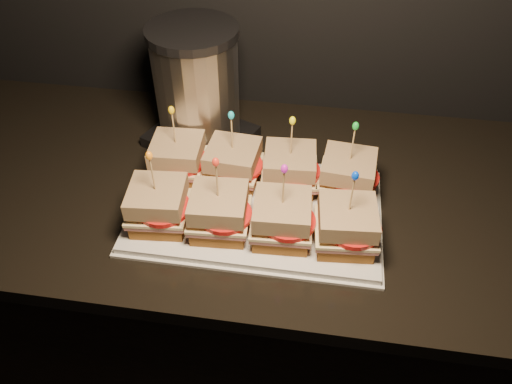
# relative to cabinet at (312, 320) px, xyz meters

# --- Properties ---
(cabinet) EXTENTS (2.54, 0.61, 0.87)m
(cabinet) POSITION_rel_cabinet_xyz_m (0.00, 0.00, 0.00)
(cabinet) COLOR black
(cabinet) RESTS_ON ground
(granite_slab) EXTENTS (2.58, 0.65, 0.03)m
(granite_slab) POSITION_rel_cabinet_xyz_m (0.00, 0.00, 0.45)
(granite_slab) COLOR black
(granite_slab) RESTS_ON cabinet
(platter) EXTENTS (0.47, 0.29, 0.02)m
(platter) POSITION_rel_cabinet_xyz_m (-0.14, -0.08, 0.48)
(platter) COLOR white
(platter) RESTS_ON granite_slab
(platter_rim) EXTENTS (0.48, 0.30, 0.01)m
(platter_rim) POSITION_rel_cabinet_xyz_m (-0.14, -0.08, 0.47)
(platter_rim) COLOR white
(platter_rim) RESTS_ON granite_slab
(sandwich_0_bread_bot) EXTENTS (0.10, 0.10, 0.03)m
(sandwich_0_bread_bot) POSITION_rel_cabinet_xyz_m (-0.31, -0.01, 0.50)
(sandwich_0_bread_bot) COLOR brown
(sandwich_0_bread_bot) RESTS_ON platter
(sandwich_0_ham) EXTENTS (0.11, 0.11, 0.01)m
(sandwich_0_ham) POSITION_rel_cabinet_xyz_m (-0.31, -0.01, 0.52)
(sandwich_0_ham) COLOR #C06D64
(sandwich_0_ham) RESTS_ON sandwich_0_bread_bot
(sandwich_0_cheese) EXTENTS (0.11, 0.11, 0.01)m
(sandwich_0_cheese) POSITION_rel_cabinet_xyz_m (-0.31, -0.01, 0.52)
(sandwich_0_cheese) COLOR #FAE3A0
(sandwich_0_cheese) RESTS_ON sandwich_0_ham
(sandwich_0_tomato) EXTENTS (0.10, 0.10, 0.01)m
(sandwich_0_tomato) POSITION_rel_cabinet_xyz_m (-0.29, -0.02, 0.53)
(sandwich_0_tomato) COLOR red
(sandwich_0_tomato) RESTS_ON sandwich_0_cheese
(sandwich_0_bread_top) EXTENTS (0.10, 0.10, 0.03)m
(sandwich_0_bread_top) POSITION_rel_cabinet_xyz_m (-0.31, -0.01, 0.55)
(sandwich_0_bread_top) COLOR #5C2B0B
(sandwich_0_bread_top) RESTS_ON sandwich_0_tomato
(sandwich_0_pick) EXTENTS (0.00, 0.00, 0.09)m
(sandwich_0_pick) POSITION_rel_cabinet_xyz_m (-0.31, -0.01, 0.60)
(sandwich_0_pick) COLOR tan
(sandwich_0_pick) RESTS_ON sandwich_0_bread_top
(sandwich_0_frill) EXTENTS (0.01, 0.01, 0.02)m
(sandwich_0_frill) POSITION_rel_cabinet_xyz_m (-0.31, -0.01, 0.64)
(sandwich_0_frill) COLOR #E6B30D
(sandwich_0_frill) RESTS_ON sandwich_0_pick
(sandwich_1_bread_bot) EXTENTS (0.10, 0.10, 0.03)m
(sandwich_1_bread_bot) POSITION_rel_cabinet_xyz_m (-0.19, -0.01, 0.50)
(sandwich_1_bread_bot) COLOR brown
(sandwich_1_bread_bot) RESTS_ON platter
(sandwich_1_ham) EXTENTS (0.11, 0.11, 0.01)m
(sandwich_1_ham) POSITION_rel_cabinet_xyz_m (-0.19, -0.01, 0.52)
(sandwich_1_ham) COLOR #C06D64
(sandwich_1_ham) RESTS_ON sandwich_1_bread_bot
(sandwich_1_cheese) EXTENTS (0.11, 0.11, 0.01)m
(sandwich_1_cheese) POSITION_rel_cabinet_xyz_m (-0.19, -0.01, 0.52)
(sandwich_1_cheese) COLOR #FAE3A0
(sandwich_1_cheese) RESTS_ON sandwich_1_ham
(sandwich_1_tomato) EXTENTS (0.10, 0.10, 0.01)m
(sandwich_1_tomato) POSITION_rel_cabinet_xyz_m (-0.18, -0.02, 0.53)
(sandwich_1_tomato) COLOR red
(sandwich_1_tomato) RESTS_ON sandwich_1_cheese
(sandwich_1_bread_top) EXTENTS (0.10, 0.10, 0.03)m
(sandwich_1_bread_top) POSITION_rel_cabinet_xyz_m (-0.19, -0.01, 0.55)
(sandwich_1_bread_top) COLOR #5C2B0B
(sandwich_1_bread_top) RESTS_ON sandwich_1_tomato
(sandwich_1_pick) EXTENTS (0.00, 0.00, 0.09)m
(sandwich_1_pick) POSITION_rel_cabinet_xyz_m (-0.19, -0.01, 0.60)
(sandwich_1_pick) COLOR tan
(sandwich_1_pick) RESTS_ON sandwich_1_bread_top
(sandwich_1_frill) EXTENTS (0.01, 0.01, 0.02)m
(sandwich_1_frill) POSITION_rel_cabinet_xyz_m (-0.19, -0.01, 0.64)
(sandwich_1_frill) COLOR #16B8C9
(sandwich_1_frill) RESTS_ON sandwich_1_pick
(sandwich_2_bread_bot) EXTENTS (0.10, 0.10, 0.03)m
(sandwich_2_bread_bot) POSITION_rel_cabinet_xyz_m (-0.08, -0.01, 0.50)
(sandwich_2_bread_bot) COLOR brown
(sandwich_2_bread_bot) RESTS_ON platter
(sandwich_2_ham) EXTENTS (0.11, 0.11, 0.01)m
(sandwich_2_ham) POSITION_rel_cabinet_xyz_m (-0.08, -0.01, 0.52)
(sandwich_2_ham) COLOR #C06D64
(sandwich_2_ham) RESTS_ON sandwich_2_bread_bot
(sandwich_2_cheese) EXTENTS (0.11, 0.11, 0.01)m
(sandwich_2_cheese) POSITION_rel_cabinet_xyz_m (-0.08, -0.01, 0.52)
(sandwich_2_cheese) COLOR #FAE3A0
(sandwich_2_cheese) RESTS_ON sandwich_2_ham
(sandwich_2_tomato) EXTENTS (0.10, 0.10, 0.01)m
(sandwich_2_tomato) POSITION_rel_cabinet_xyz_m (-0.07, -0.02, 0.53)
(sandwich_2_tomato) COLOR red
(sandwich_2_tomato) RESTS_ON sandwich_2_cheese
(sandwich_2_bread_top) EXTENTS (0.10, 0.10, 0.03)m
(sandwich_2_bread_top) POSITION_rel_cabinet_xyz_m (-0.08, -0.01, 0.55)
(sandwich_2_bread_top) COLOR #5C2B0B
(sandwich_2_bread_top) RESTS_ON sandwich_2_tomato
(sandwich_2_pick) EXTENTS (0.00, 0.00, 0.09)m
(sandwich_2_pick) POSITION_rel_cabinet_xyz_m (-0.08, -0.01, 0.60)
(sandwich_2_pick) COLOR tan
(sandwich_2_pick) RESTS_ON sandwich_2_bread_top
(sandwich_2_frill) EXTENTS (0.01, 0.01, 0.02)m
(sandwich_2_frill) POSITION_rel_cabinet_xyz_m (-0.08, -0.01, 0.64)
(sandwich_2_frill) COLOR yellow
(sandwich_2_frill) RESTS_ON sandwich_2_pick
(sandwich_3_bread_bot) EXTENTS (0.10, 0.10, 0.03)m
(sandwich_3_bread_bot) POSITION_rel_cabinet_xyz_m (0.03, -0.01, 0.50)
(sandwich_3_bread_bot) COLOR brown
(sandwich_3_bread_bot) RESTS_ON platter
(sandwich_3_ham) EXTENTS (0.11, 0.11, 0.01)m
(sandwich_3_ham) POSITION_rel_cabinet_xyz_m (0.03, -0.01, 0.52)
(sandwich_3_ham) COLOR #C06D64
(sandwich_3_ham) RESTS_ON sandwich_3_bread_bot
(sandwich_3_cheese) EXTENTS (0.12, 0.11, 0.01)m
(sandwich_3_cheese) POSITION_rel_cabinet_xyz_m (0.03, -0.01, 0.52)
(sandwich_3_cheese) COLOR #FAE3A0
(sandwich_3_cheese) RESTS_ON sandwich_3_ham
(sandwich_3_tomato) EXTENTS (0.10, 0.10, 0.01)m
(sandwich_3_tomato) POSITION_rel_cabinet_xyz_m (0.04, -0.02, 0.53)
(sandwich_3_tomato) COLOR red
(sandwich_3_tomato) RESTS_ON sandwich_3_cheese
(sandwich_3_bread_top) EXTENTS (0.11, 0.11, 0.03)m
(sandwich_3_bread_top) POSITION_rel_cabinet_xyz_m (0.03, -0.01, 0.55)
(sandwich_3_bread_top) COLOR #5C2B0B
(sandwich_3_bread_top) RESTS_ON sandwich_3_tomato
(sandwich_3_pick) EXTENTS (0.00, 0.00, 0.09)m
(sandwich_3_pick) POSITION_rel_cabinet_xyz_m (0.03, -0.01, 0.60)
(sandwich_3_pick) COLOR tan
(sandwich_3_pick) RESTS_ON sandwich_3_bread_top
(sandwich_3_frill) EXTENTS (0.01, 0.01, 0.02)m
(sandwich_3_frill) POSITION_rel_cabinet_xyz_m (0.03, -0.01, 0.64)
(sandwich_3_frill) COLOR green
(sandwich_3_frill) RESTS_ON sandwich_3_pick
(sandwich_4_bread_bot) EXTENTS (0.10, 0.10, 0.03)m
(sandwich_4_bread_bot) POSITION_rel_cabinet_xyz_m (-0.31, -0.15, 0.50)
(sandwich_4_bread_bot) COLOR brown
(sandwich_4_bread_bot) RESTS_ON platter
(sandwich_4_ham) EXTENTS (0.11, 0.11, 0.01)m
(sandwich_4_ham) POSITION_rel_cabinet_xyz_m (-0.31, -0.15, 0.52)
(sandwich_4_ham) COLOR #C06D64
(sandwich_4_ham) RESTS_ON sandwich_4_bread_bot
(sandwich_4_cheese) EXTENTS (0.12, 0.11, 0.01)m
(sandwich_4_cheese) POSITION_rel_cabinet_xyz_m (-0.31, -0.15, 0.52)
(sandwich_4_cheese) COLOR #FAE3A0
(sandwich_4_cheese) RESTS_ON sandwich_4_ham
(sandwich_4_tomato) EXTENTS (0.10, 0.10, 0.01)m
(sandwich_4_tomato) POSITION_rel_cabinet_xyz_m (-0.29, -0.15, 0.53)
(sandwich_4_tomato) COLOR red
(sandwich_4_tomato) RESTS_ON sandwich_4_cheese
(sandwich_4_bread_top) EXTENTS (0.11, 0.11, 0.03)m
(sandwich_4_bread_top) POSITION_rel_cabinet_xyz_m (-0.31, -0.15, 0.55)
(sandwich_4_bread_top) COLOR #5C2B0B
(sandwich_4_bread_top) RESTS_ON sandwich_4_tomato
(sandwich_4_pick) EXTENTS (0.00, 0.00, 0.09)m
(sandwich_4_pick) POSITION_rel_cabinet_xyz_m (-0.31, -0.15, 0.60)
(sandwich_4_pick) COLOR tan
(sandwich_4_pick) RESTS_ON sandwich_4_bread_top
(sandwich_4_frill) EXTENTS (0.01, 0.01, 0.02)m
(sandwich_4_frill) POSITION_rel_cabinet_xyz_m (-0.31, -0.15, 0.64)
(sandwich_4_frill) COLOR orange
(sandwich_4_frill) RESTS_ON sandwich_4_pick
(sandwich_5_bread_bot) EXTENTS (0.10, 0.10, 0.03)m
(sandwich_5_bread_bot) POSITION_rel_cabinet_xyz_m (-0.19, -0.15, 0.50)
(sandwich_5_bread_bot) COLOR brown
(sandwich_5_bread_bot) RESTS_ON platter
(sandwich_5_ham) EXTENTS (0.11, 0.11, 0.01)m
(sandwich_5_ham) POSITION_rel_cabinet_xyz_m (-0.19, -0.15, 0.52)
(sandwich_5_ham) COLOR #C06D64
(sandwich_5_ham) RESTS_ON sandwich_5_bread_bot
(sandwich_5_cheese) EXTENTS (0.11, 0.11, 0.01)m
(sandwich_5_cheese) POSITION_rel_cabinet_xyz_m (-0.19, -0.15, 0.52)
(sandwich_5_cheese) COLOR #FAE3A0
(sandwich_5_cheese) RESTS_ON sandwich_5_ham
(sandwich_5_tomato) EXTENTS (0.10, 0.10, 0.01)m
(sandwich_5_tomato) POSITION_rel_cabinet_xyz_m (-0.18, -0.15, 0.53)
(sandwich_5_tomato) COLOR red
(sandwich_5_tomato) RESTS_ON sandwich_5_cheese
(sandwich_5_bread_top) EXTENTS (0.10, 0.10, 0.03)m
(sandwich_5_bread_top) POSITION_rel_cabinet_xyz_m (-0.19, -0.15, 0.55)
(sandwich_5_bread_top) COLOR #5C2B0B
(sandwich_5_bread_top) RESTS_ON sandwich_5_tomato
(sandwich_5_pick) EXTENTS (0.00, 0.00, 0.09)m
(sandwich_5_pick) POSITION_rel_cabinet_xyz_m (-0.19, -0.15, 0.60)
(sandwich_5_pick) COLOR tan
(sandwich_5_pick) RESTS_ON sandwich_5_bread_top
(sandwich_5_frill) EXTENTS (0.01, 0.01, 0.02)m
(sandwich_5_frill) POSITION_rel_cabinet_xyz_m (-0.19, -0.15, 0.64)
(sandwich_5_frill) COLOR red
(sandwich_5_frill) RESTS_ON sandwich_5_pick
(sandwich_6_bread_bot) EXTENTS (0.10, 0.10, 0.03)m
(sandwich_6_bread_bot) POSITION_rel_cabinet_xyz_m (-0.08, -0.15, 0.50)
(sandwich_6_bread_bot) COLOR brown
(sandwich_6_bread_bot) RESTS_ON platter
(sandwich_6_ham) EXTENTS (0.11, 0.11, 0.01)m
(sandwich_6_ham) POSITION_rel_cabinet_xyz_m (-0.08, -0.15, 0.52)
(sandwich_6_ham) COLOR #C06D64
(sandwich_6_ham) RESTS_ON sandwich_6_bread_bot
(sandwich_6_cheese) EXTENTS (0.11, 0.11, 0.01)m
(sandwich_6_cheese) POSITION_rel_cabinet_xyz_m (-0.08, -0.15, 0.52)
(sandwich_6_cheese) COLOR #FAE3A0
(sandwich_6_cheese) RESTS_ON sandwich_6_ham
(sandwich_6_tomato) EXTENTS (0.10, 0.10, 0.01)m
(sandwich_6_tomato) POSITION_rel_cabinet_xyz_m (-0.07, -0.15, 0.53)
(sandwich_6_tomato) COLOR red
(sandwich_6_tomato) RESTS_ON sandwich_6_cheese
(sandwich_6_bread_top) EXTENTS (0.10, 0.10, 0.03)m
(sandwich_6_bread_top) POSITION_rel_cabinet_xyz_m (-0.08, -0.15, 0.55)
(sandwich_6_bread_top) COLOR #5C2B0B
(sandwich_6_bread_top) RESTS_ON sandwich_6_tomato
(sandwich_6_pick) EXTENTS (0.00, 0.00, 0.09)m
(sandwich_6_pick) POSITION_rel_cabinet_xyz_m (-0.08, -0.15, 0.60)
(sandwich_6_pick) COLOR tan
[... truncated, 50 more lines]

